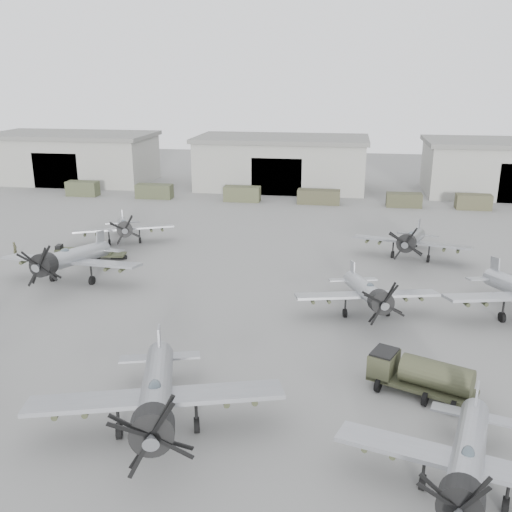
{
  "coord_description": "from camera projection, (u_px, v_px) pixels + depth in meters",
  "views": [
    {
      "loc": [
        11.27,
        -35.06,
        18.8
      ],
      "look_at": [
        3.16,
        15.16,
        2.5
      ],
      "focal_mm": 40.0,
      "sensor_mm": 36.0,
      "label": 1
    }
  ],
  "objects": [
    {
      "name": "support_truck_3",
      "position": [
        242.0,
        194.0,
        87.77
      ],
      "size": [
        5.56,
        2.2,
        2.3
      ],
      "primitive_type": "cube",
      "color": "#43462E",
      "rests_on": "ground"
    },
    {
      "name": "support_truck_5",
      "position": [
        404.0,
        200.0,
        84.12
      ],
      "size": [
        5.12,
        2.2,
        2.04
      ],
      "primitive_type": "cube",
      "color": "#393A26",
      "rests_on": "ground"
    },
    {
      "name": "support_truck_1",
      "position": [
        83.0,
        189.0,
        91.74
      ],
      "size": [
        5.02,
        2.2,
        2.34
      ],
      "primitive_type": "cube",
      "color": "#3E432B",
      "rests_on": "ground"
    },
    {
      "name": "ground",
      "position": [
        178.0,
        352.0,
        40.41
      ],
      "size": [
        220.0,
        220.0,
        0.0
      ],
      "primitive_type": "plane",
      "color": "slate",
      "rests_on": "ground"
    },
    {
      "name": "tug_trailer",
      "position": [
        81.0,
        253.0,
        60.66
      ],
      "size": [
        7.49,
        2.11,
        1.49
      ],
      "rotation": [
        0.0,
        0.0,
        0.1
      ],
      "color": "#3D422B",
      "rests_on": "ground"
    },
    {
      "name": "support_truck_6",
      "position": [
        473.0,
        202.0,
        82.6
      ],
      "size": [
        4.96,
        2.2,
        2.18
      ],
      "primitive_type": "cube",
      "color": "#41402A",
      "rests_on": "ground"
    },
    {
      "name": "aircraft_far_0",
      "position": [
        124.0,
        227.0,
        65.23
      ],
      "size": [
        11.18,
        10.13,
        4.57
      ],
      "rotation": [
        0.0,
        0.0,
        0.42
      ],
      "color": "gray",
      "rests_on": "ground"
    },
    {
      "name": "aircraft_far_1",
      "position": [
        411.0,
        240.0,
        59.58
      ],
      "size": [
        12.34,
        11.11,
        4.91
      ],
      "rotation": [
        0.0,
        0.0,
        -0.24
      ],
      "color": "gray",
      "rests_on": "ground"
    },
    {
      "name": "aircraft_near_1",
      "position": [
        156.0,
        395.0,
        30.27
      ],
      "size": [
        13.85,
        12.47,
        5.54
      ],
      "rotation": [
        0.0,
        0.0,
        0.29
      ],
      "color": "gray",
      "rests_on": "ground"
    },
    {
      "name": "hangar_left",
      "position": [
        73.0,
        157.0,
        103.1
      ],
      "size": [
        29.0,
        14.8,
        8.7
      ],
      "color": "gray",
      "rests_on": "ground"
    },
    {
      "name": "aircraft_near_2",
      "position": [
        467.0,
        461.0,
        25.61
      ],
      "size": [
        12.15,
        10.93,
        4.84
      ],
      "rotation": [
        0.0,
        0.0,
        -0.26
      ],
      "color": "#95979D",
      "rests_on": "ground"
    },
    {
      "name": "fuel_tanker",
      "position": [
        421.0,
        374.0,
        34.61
      ],
      "size": [
        6.71,
        4.46,
        2.47
      ],
      "rotation": [
        0.0,
        0.0,
        -0.41
      ],
      "color": "#363925",
      "rests_on": "ground"
    },
    {
      "name": "aircraft_mid_1",
      "position": [
        69.0,
        258.0,
        52.9
      ],
      "size": [
        13.45,
        12.1,
        5.37
      ],
      "rotation": [
        0.0,
        0.0,
        -0.07
      ],
      "color": "#95999E",
      "rests_on": "ground"
    },
    {
      "name": "ground_crew",
      "position": [
        15.0,
        249.0,
        61.47
      ],
      "size": [
        0.39,
        0.58,
        1.53
      ],
      "primitive_type": "imported",
      "rotation": [
        0.0,
        0.0,
        1.52
      ],
      "color": "#3C3D28",
      "rests_on": "ground"
    },
    {
      "name": "support_truck_4",
      "position": [
        319.0,
        197.0,
        86.01
      ],
      "size": [
        6.38,
        2.2,
        2.15
      ],
      "primitive_type": "cube",
      "color": "#3D3C28",
      "rests_on": "ground"
    },
    {
      "name": "hangar_center",
      "position": [
        281.0,
        162.0,
        97.33
      ],
      "size": [
        29.0,
        14.8,
        8.7
      ],
      "color": "gray",
      "rests_on": "ground"
    },
    {
      "name": "support_truck_2",
      "position": [
        154.0,
        191.0,
        89.93
      ],
      "size": [
        5.73,
        2.2,
        2.21
      ],
      "primitive_type": "cube",
      "color": "#3D412A",
      "rests_on": "ground"
    },
    {
      "name": "aircraft_mid_2",
      "position": [
        368.0,
        292.0,
        45.57
      ],
      "size": [
        11.7,
        10.53,
        4.65
      ],
      "rotation": [
        0.0,
        0.0,
        0.24
      ],
      "color": "#9CA0A5",
      "rests_on": "ground"
    }
  ]
}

